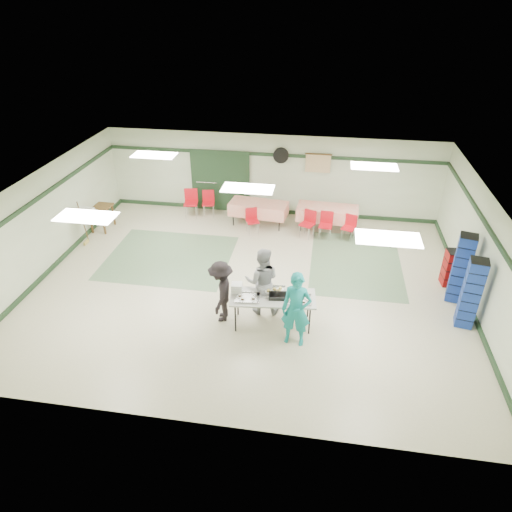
# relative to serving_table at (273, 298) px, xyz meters

# --- Properties ---
(floor) EXTENTS (11.00, 11.00, 0.00)m
(floor) POSITION_rel_serving_table_xyz_m (-0.82, 1.52, -0.72)
(floor) COLOR beige
(floor) RESTS_ON ground
(ceiling) EXTENTS (11.00, 11.00, 0.00)m
(ceiling) POSITION_rel_serving_table_xyz_m (-0.82, 1.52, 1.98)
(ceiling) COLOR silver
(ceiling) RESTS_ON wall_back
(wall_back) EXTENTS (11.00, 0.00, 11.00)m
(wall_back) POSITION_rel_serving_table_xyz_m (-0.82, 6.02, 0.63)
(wall_back) COLOR beige
(wall_back) RESTS_ON floor
(wall_front) EXTENTS (11.00, 0.00, 11.00)m
(wall_front) POSITION_rel_serving_table_xyz_m (-0.82, -2.98, 0.63)
(wall_front) COLOR beige
(wall_front) RESTS_ON floor
(wall_left) EXTENTS (0.00, 9.00, 9.00)m
(wall_left) POSITION_rel_serving_table_xyz_m (-6.32, 1.52, 0.63)
(wall_left) COLOR beige
(wall_left) RESTS_ON floor
(wall_right) EXTENTS (0.00, 9.00, 9.00)m
(wall_right) POSITION_rel_serving_table_xyz_m (4.68, 1.52, 0.63)
(wall_right) COLOR beige
(wall_right) RESTS_ON floor
(trim_back) EXTENTS (11.00, 0.06, 0.10)m
(trim_back) POSITION_rel_serving_table_xyz_m (-0.82, 5.99, 1.33)
(trim_back) COLOR #1D351E
(trim_back) RESTS_ON wall_back
(baseboard_back) EXTENTS (11.00, 0.06, 0.12)m
(baseboard_back) POSITION_rel_serving_table_xyz_m (-0.82, 5.99, -0.66)
(baseboard_back) COLOR #1D351E
(baseboard_back) RESTS_ON floor
(trim_left) EXTENTS (0.06, 9.00, 0.10)m
(trim_left) POSITION_rel_serving_table_xyz_m (-6.29, 1.52, 1.33)
(trim_left) COLOR #1D351E
(trim_left) RESTS_ON wall_back
(baseboard_left) EXTENTS (0.06, 9.00, 0.12)m
(baseboard_left) POSITION_rel_serving_table_xyz_m (-6.29, 1.52, -0.66)
(baseboard_left) COLOR #1D351E
(baseboard_left) RESTS_ON floor
(trim_right) EXTENTS (0.06, 9.00, 0.10)m
(trim_right) POSITION_rel_serving_table_xyz_m (4.65, 1.52, 1.33)
(trim_right) COLOR #1D351E
(trim_right) RESTS_ON wall_back
(baseboard_right) EXTENTS (0.06, 9.00, 0.12)m
(baseboard_right) POSITION_rel_serving_table_xyz_m (4.65, 1.52, -0.66)
(baseboard_right) COLOR #1D351E
(baseboard_right) RESTS_ON floor
(green_patch_a) EXTENTS (3.50, 3.00, 0.01)m
(green_patch_a) POSITION_rel_serving_table_xyz_m (-3.32, 2.52, -0.71)
(green_patch_a) COLOR gray
(green_patch_a) RESTS_ON floor
(green_patch_b) EXTENTS (2.50, 3.50, 0.01)m
(green_patch_b) POSITION_rel_serving_table_xyz_m (1.98, 3.02, -0.71)
(green_patch_b) COLOR gray
(green_patch_b) RESTS_ON floor
(double_door_left) EXTENTS (0.90, 0.06, 2.10)m
(double_door_left) POSITION_rel_serving_table_xyz_m (-3.02, 5.96, 0.33)
(double_door_left) COLOR gray
(double_door_left) RESTS_ON floor
(double_door_right) EXTENTS (0.90, 0.06, 2.10)m
(double_door_right) POSITION_rel_serving_table_xyz_m (-2.07, 5.96, 0.33)
(double_door_right) COLOR gray
(double_door_right) RESTS_ON floor
(door_frame) EXTENTS (2.00, 0.03, 2.15)m
(door_frame) POSITION_rel_serving_table_xyz_m (-2.55, 5.94, 0.33)
(door_frame) COLOR #1D351E
(door_frame) RESTS_ON floor
(wall_fan) EXTENTS (0.50, 0.10, 0.50)m
(wall_fan) POSITION_rel_serving_table_xyz_m (-0.52, 5.96, 1.33)
(wall_fan) COLOR black
(wall_fan) RESTS_ON wall_back
(scroll_banner) EXTENTS (0.80, 0.02, 0.60)m
(scroll_banner) POSITION_rel_serving_table_xyz_m (0.68, 5.96, 1.13)
(scroll_banner) COLOR #DABC88
(scroll_banner) RESTS_ON wall_back
(serving_table) EXTENTS (1.97, 0.96, 0.76)m
(serving_table) POSITION_rel_serving_table_xyz_m (0.00, 0.00, 0.00)
(serving_table) COLOR beige
(serving_table) RESTS_ON floor
(sheet_tray_right) EXTENTS (0.59, 0.47, 0.02)m
(sheet_tray_right) POSITION_rel_serving_table_xyz_m (0.57, -0.04, 0.05)
(sheet_tray_right) COLOR silver
(sheet_tray_right) RESTS_ON serving_table
(sheet_tray_mid) EXTENTS (0.67, 0.54, 0.02)m
(sheet_tray_mid) POSITION_rel_serving_table_xyz_m (-0.07, 0.17, 0.05)
(sheet_tray_mid) COLOR silver
(sheet_tray_mid) RESTS_ON serving_table
(sheet_tray_left) EXTENTS (0.58, 0.46, 0.02)m
(sheet_tray_left) POSITION_rel_serving_table_xyz_m (-0.56, -0.15, 0.05)
(sheet_tray_left) COLOR silver
(sheet_tray_left) RESTS_ON serving_table
(baking_pan) EXTENTS (0.47, 0.32, 0.08)m
(baking_pan) POSITION_rel_serving_table_xyz_m (0.13, -0.00, 0.08)
(baking_pan) COLOR black
(baking_pan) RESTS_ON serving_table
(foam_box_stack) EXTENTS (0.27, 0.25, 0.22)m
(foam_box_stack) POSITION_rel_serving_table_xyz_m (-0.83, 0.06, 0.15)
(foam_box_stack) COLOR white
(foam_box_stack) RESTS_ON serving_table
(volunteer_teal) EXTENTS (0.67, 0.47, 1.74)m
(volunteer_teal) POSITION_rel_serving_table_xyz_m (0.56, -0.54, 0.15)
(volunteer_teal) COLOR teal
(volunteer_teal) RESTS_ON floor
(volunteer_grey) EXTENTS (0.88, 0.71, 1.69)m
(volunteer_grey) POSITION_rel_serving_table_xyz_m (-0.31, 0.46, 0.13)
(volunteer_grey) COLOR #94959A
(volunteer_grey) RESTS_ON floor
(volunteer_dark) EXTENTS (0.62, 1.01, 1.52)m
(volunteer_dark) POSITION_rel_serving_table_xyz_m (-1.19, 0.02, 0.04)
(volunteer_dark) COLOR black
(volunteer_dark) RESTS_ON floor
(dining_table_a) EXTENTS (1.93, 0.94, 0.77)m
(dining_table_a) POSITION_rel_serving_table_xyz_m (1.10, 5.04, -0.15)
(dining_table_a) COLOR red
(dining_table_a) RESTS_ON floor
(dining_table_b) EXTENTS (1.92, 1.02, 0.77)m
(dining_table_b) POSITION_rel_serving_table_xyz_m (-1.10, 5.04, -0.15)
(dining_table_b) COLOR red
(dining_table_b) RESTS_ON floor
(chair_a) EXTENTS (0.43, 0.43, 0.84)m
(chair_a) POSITION_rel_serving_table_xyz_m (1.08, 4.47, -0.20)
(chair_a) COLOR red
(chair_a) RESTS_ON floor
(chair_b) EXTENTS (0.53, 0.53, 0.85)m
(chair_b) POSITION_rel_serving_table_xyz_m (0.55, 4.47, -0.20)
(chair_b) COLOR red
(chair_b) RESTS_ON floor
(chair_c) EXTENTS (0.48, 0.48, 0.79)m
(chair_c) POSITION_rel_serving_table_xyz_m (1.80, 4.46, -0.23)
(chair_c) COLOR red
(chair_c) RESTS_ON floor
(chair_d) EXTENTS (0.49, 0.49, 0.80)m
(chair_d) POSITION_rel_serving_table_xyz_m (-1.22, 4.46, -0.23)
(chair_d) COLOR red
(chair_d) RESTS_ON floor
(chair_loose_a) EXTENTS (0.47, 0.47, 0.85)m
(chair_loose_a) POSITION_rel_serving_table_xyz_m (-2.88, 5.52, -0.20)
(chair_loose_a) COLOR red
(chair_loose_a) RESTS_ON floor
(chair_loose_b) EXTENTS (0.50, 0.50, 0.94)m
(chair_loose_b) POSITION_rel_serving_table_xyz_m (-3.43, 5.33, -0.14)
(chair_loose_b) COLOR red
(chair_loose_b) RESTS_ON floor
(crate_stack_blue_a) EXTENTS (0.48, 0.48, 1.79)m
(crate_stack_blue_a) POSITION_rel_serving_table_xyz_m (4.33, 1.67, 0.18)
(crate_stack_blue_a) COLOR navy
(crate_stack_blue_a) RESTS_ON floor
(crate_stack_red) EXTENTS (0.41, 0.41, 0.99)m
(crate_stack_red) POSITION_rel_serving_table_xyz_m (4.33, 2.34, -0.22)
(crate_stack_red) COLOR maroon
(crate_stack_red) RESTS_ON floor
(crate_stack_blue_b) EXTENTS (0.44, 0.44, 1.72)m
(crate_stack_blue_b) POSITION_rel_serving_table_xyz_m (4.33, 0.67, 0.14)
(crate_stack_blue_b) COLOR navy
(crate_stack_blue_b) RESTS_ON floor
(printer_table) EXTENTS (0.55, 0.84, 0.74)m
(printer_table) POSITION_rel_serving_table_xyz_m (-5.97, 3.94, -0.09)
(printer_table) COLOR brown
(printer_table) RESTS_ON floor
(office_printer) EXTENTS (0.49, 0.44, 0.36)m
(office_printer) POSITION_rel_serving_table_xyz_m (-5.97, 3.01, 0.21)
(office_printer) COLOR beige
(office_printer) RESTS_ON printer_table
(broom) EXTENTS (0.03, 0.22, 1.38)m
(broom) POSITION_rel_serving_table_xyz_m (-6.05, 2.95, 0.00)
(broom) COLOR brown
(broom) RESTS_ON floor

